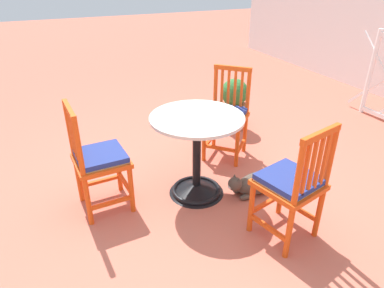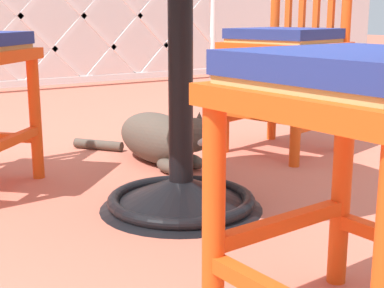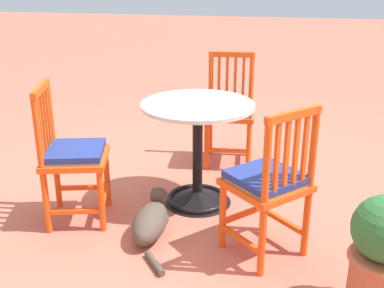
% 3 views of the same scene
% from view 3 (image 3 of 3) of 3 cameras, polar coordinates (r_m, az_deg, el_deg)
% --- Properties ---
extents(ground_plane, '(24.00, 24.00, 0.00)m').
position_cam_3_polar(ground_plane, '(3.56, -0.44, -6.13)').
color(ground_plane, '#BC604C').
extents(cafe_table, '(0.76, 0.76, 0.73)m').
position_cam_3_polar(cafe_table, '(3.35, 0.65, -2.49)').
color(cafe_table, black).
rests_on(cafe_table, ground_plane).
extents(orange_chair_by_planter, '(0.57, 0.57, 0.91)m').
position_cam_3_polar(orange_chair_by_planter, '(2.74, 9.05, -4.68)').
color(orange_chair_by_planter, '#E04C14').
rests_on(orange_chair_by_planter, ground_plane).
extents(orange_chair_near_fence, '(0.43, 0.43, 0.91)m').
position_cam_3_polar(orange_chair_near_fence, '(4.01, 4.45, 3.89)').
color(orange_chair_near_fence, '#E04C14').
rests_on(orange_chair_near_fence, ground_plane).
extents(orange_chair_facing_out, '(0.49, 0.49, 0.91)m').
position_cam_3_polar(orange_chair_facing_out, '(3.17, -14.04, -1.40)').
color(orange_chair_facing_out, '#E04C14').
rests_on(orange_chair_facing_out, ground_plane).
extents(tabby_cat, '(0.30, 0.72, 0.23)m').
position_cam_3_polar(tabby_cat, '(3.07, -4.79, -8.90)').
color(tabby_cat, '#4C4238').
rests_on(tabby_cat, ground_plane).
extents(terracotta_planter, '(0.32, 0.32, 0.62)m').
position_cam_3_polar(terracotta_planter, '(2.49, 21.58, -11.93)').
color(terracotta_planter, '#B25B3D').
rests_on(terracotta_planter, ground_plane).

